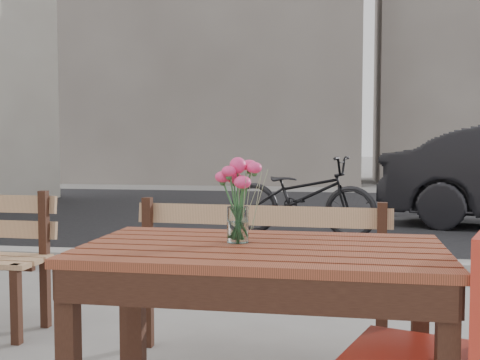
% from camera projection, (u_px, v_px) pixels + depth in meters
% --- Properties ---
extents(street, '(30.00, 8.12, 0.12)m').
position_uv_depth(street, '(303.00, 232.00, 7.25)').
color(street, black).
rests_on(street, ground).
extents(backdrop_buildings, '(15.50, 4.00, 8.00)m').
position_uv_depth(backdrop_buildings, '(329.00, 48.00, 16.18)').
color(backdrop_buildings, slate).
rests_on(backdrop_buildings, ground).
extents(main_table, '(1.26, 0.75, 0.77)m').
position_uv_depth(main_table, '(262.00, 282.00, 2.08)').
color(main_table, '#5D2D18').
rests_on(main_table, ground).
extents(main_bench, '(1.37, 0.48, 0.84)m').
position_uv_depth(main_bench, '(257.00, 262.00, 3.06)').
color(main_bench, '#A27954').
rests_on(main_bench, ground).
extents(red_chair, '(0.54, 0.54, 0.87)m').
position_uv_depth(red_chair, '(446.00, 344.00, 1.85)').
color(red_chair, red).
rests_on(red_chair, ground).
extents(main_vase, '(0.16, 0.16, 0.30)m').
position_uv_depth(main_vase, '(238.00, 190.00, 2.12)').
color(main_vase, white).
rests_on(main_vase, main_table).
extents(bicycle, '(1.90, 1.06, 0.95)m').
position_uv_depth(bicycle, '(301.00, 196.00, 7.10)').
color(bicycle, black).
rests_on(bicycle, ground).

